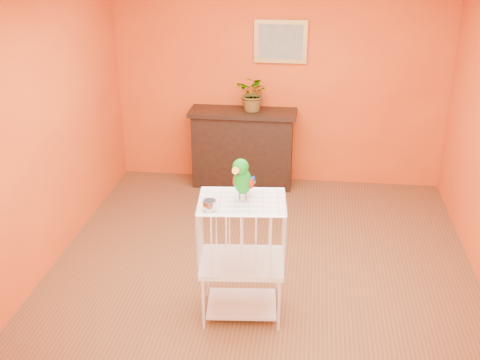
# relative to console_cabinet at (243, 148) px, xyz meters

# --- Properties ---
(ground) EXTENTS (4.50, 4.50, 0.00)m
(ground) POSITION_rel_console_cabinet_xyz_m (0.42, -2.02, -0.48)
(ground) COLOR brown
(ground) RESTS_ON ground
(room_shell) EXTENTS (4.50, 4.50, 4.50)m
(room_shell) POSITION_rel_console_cabinet_xyz_m (0.42, -2.02, 1.11)
(room_shell) COLOR #E95715
(room_shell) RESTS_ON ground
(console_cabinet) EXTENTS (1.29, 0.46, 0.95)m
(console_cabinet) POSITION_rel_console_cabinet_xyz_m (0.00, 0.00, 0.00)
(console_cabinet) COLOR black
(console_cabinet) RESTS_ON ground
(potted_plant) EXTENTS (0.53, 0.55, 0.34)m
(potted_plant) POSITION_rel_console_cabinet_xyz_m (0.13, 0.03, 0.64)
(potted_plant) COLOR #26722D
(potted_plant) RESTS_ON console_cabinet
(framed_picture) EXTENTS (0.62, 0.04, 0.50)m
(framed_picture) POSITION_rel_console_cabinet_xyz_m (0.42, 0.19, 1.27)
(framed_picture) COLOR #BD9243
(framed_picture) RESTS_ON room_shell
(birdcage) EXTENTS (0.72, 0.58, 1.04)m
(birdcage) POSITION_rel_console_cabinet_xyz_m (0.32, -2.70, 0.06)
(birdcage) COLOR silver
(birdcage) RESTS_ON ground
(feed_cup) EXTENTS (0.10, 0.10, 0.07)m
(feed_cup) POSITION_rel_console_cabinet_xyz_m (0.10, -2.88, 0.60)
(feed_cup) COLOR silver
(feed_cup) RESTS_ON birdcage
(parrot) EXTENTS (0.19, 0.32, 0.35)m
(parrot) POSITION_rel_console_cabinet_xyz_m (0.32, -2.67, 0.74)
(parrot) COLOR #59544C
(parrot) RESTS_ON birdcage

